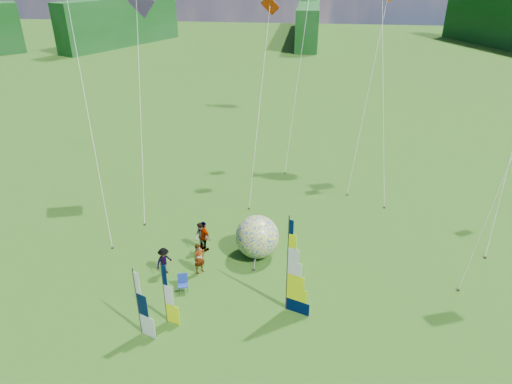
# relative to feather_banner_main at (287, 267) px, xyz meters

# --- Properties ---
(ground) EXTENTS (220.00, 220.00, 0.00)m
(ground) POSITION_rel_feather_banner_main_xyz_m (-0.66, -2.40, -2.54)
(ground) COLOR #2E5F1C
(ground) RESTS_ON ground
(treeline_ring) EXTENTS (210.00, 210.00, 8.00)m
(treeline_ring) POSITION_rel_feather_banner_main_xyz_m (-0.66, -2.40, 1.46)
(treeline_ring) COLOR #09370A
(treeline_ring) RESTS_ON ground
(feather_banner_main) EXTENTS (1.32, 0.57, 5.07)m
(feather_banner_main) POSITION_rel_feather_banner_main_xyz_m (0.00, 0.00, 0.00)
(feather_banner_main) COLOR #000D36
(feather_banner_main) RESTS_ON ground
(side_banner_left) EXTENTS (0.90, 0.38, 3.26)m
(side_banner_left) POSITION_rel_feather_banner_main_xyz_m (-5.50, -1.51, -0.91)
(side_banner_left) COLOR #EEFF08
(side_banner_left) RESTS_ON ground
(side_banner_far) EXTENTS (0.99, 0.48, 3.50)m
(side_banner_far) POSITION_rel_feather_banner_main_xyz_m (-6.42, -2.40, -0.79)
(side_banner_far) COLOR white
(side_banner_far) RESTS_ON ground
(bol_inflatable) EXTENTS (2.85, 2.85, 2.48)m
(bol_inflatable) POSITION_rel_feather_banner_main_xyz_m (-1.92, 4.32, -1.30)
(bol_inflatable) COLOR #00169F
(bol_inflatable) RESTS_ON ground
(spectator_a) EXTENTS (0.77, 0.75, 1.78)m
(spectator_a) POSITION_rel_feather_banner_main_xyz_m (-4.82, 2.36, -1.65)
(spectator_a) COLOR #66594C
(spectator_a) RESTS_ON ground
(spectator_b) EXTENTS (0.98, 0.90, 1.85)m
(spectator_b) POSITION_rel_feather_banner_main_xyz_m (-5.16, 4.35, -1.61)
(spectator_b) COLOR #66594C
(spectator_b) RESTS_ON ground
(spectator_c) EXTENTS (0.87, 1.08, 1.60)m
(spectator_c) POSITION_rel_feather_banner_main_xyz_m (-6.66, 2.02, -1.74)
(spectator_c) COLOR #66594C
(spectator_c) RESTS_ON ground
(spectator_d) EXTENTS (1.16, 1.04, 1.90)m
(spectator_d) POSITION_rel_feather_banner_main_xyz_m (-5.03, 4.44, -1.59)
(spectator_d) COLOR #66594C
(spectator_d) RESTS_ON ground
(camp_chair) EXTENTS (0.68, 0.68, 0.95)m
(camp_chair) POSITION_rel_feather_banner_main_xyz_m (-5.30, 0.67, -2.06)
(camp_chair) COLOR navy
(camp_chair) RESTS_ON ground
(kite_whale) EXTENTS (7.97, 16.52, 20.42)m
(kite_whale) POSITION_rel_feather_banner_main_xyz_m (5.57, 17.20, 7.68)
(kite_whale) COLOR black
(kite_whale) RESTS_ON ground
(kite_rainbow_delta) EXTENTS (9.17, 12.77, 15.30)m
(kite_rainbow_delta) POSITION_rel_feather_banner_main_xyz_m (-10.20, 10.18, 5.11)
(kite_rainbow_delta) COLOR #D02A48
(kite_rainbow_delta) RESTS_ON ground
(small_kite_red) EXTENTS (4.85, 10.54, 13.40)m
(small_kite_red) POSITION_rel_feather_banner_main_xyz_m (-2.84, 13.49, 4.16)
(small_kite_red) COLOR red
(small_kite_red) RESTS_ON ground
(small_kite_orange) EXTENTS (5.76, 8.81, 14.10)m
(small_kite_orange) POSITION_rel_feather_banner_main_xyz_m (4.66, 15.46, 4.51)
(small_kite_orange) COLOR #FF5D0F
(small_kite_orange) RESTS_ON ground
(small_kite_pink) EXTENTS (7.05, 9.77, 15.55)m
(small_kite_pink) POSITION_rel_feather_banner_main_xyz_m (-12.25, 7.21, 5.24)
(small_kite_pink) COLOR #FA377B
(small_kite_pink) RESTS_ON ground
(small_kite_green) EXTENTS (5.78, 11.74, 22.30)m
(small_kite_green) POSITION_rel_feather_banner_main_xyz_m (-0.07, 20.15, 8.61)
(small_kite_green) COLOR #22BE16
(small_kite_green) RESTS_ON ground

